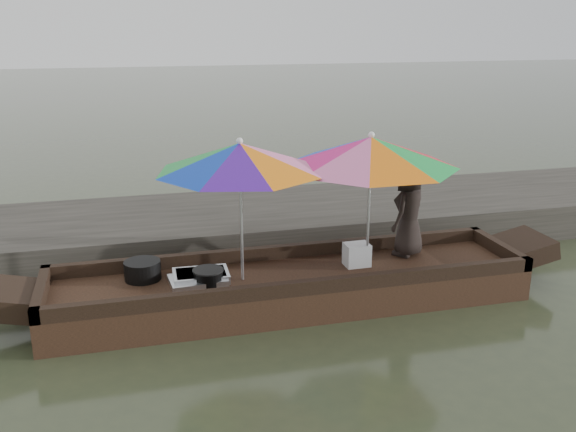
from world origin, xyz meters
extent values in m
plane|color=#343C27|center=(0.00, 0.00, 0.00)|extent=(80.00, 80.00, 0.00)
cube|color=#2D2B26|center=(0.00, 2.20, 0.25)|extent=(22.00, 2.20, 0.50)
cube|color=black|center=(0.00, 0.00, 0.17)|extent=(5.30, 1.20, 0.35)
cylinder|color=black|center=(-1.58, 0.28, 0.45)|extent=(0.39, 0.39, 0.21)
cube|color=silver|center=(-0.98, 0.10, 0.39)|extent=(0.61, 0.43, 0.09)
cube|color=silver|center=(-1.02, 0.03, 0.38)|extent=(0.62, 0.46, 0.06)
cylinder|color=black|center=(-0.91, -0.02, 0.42)|extent=(0.31, 0.31, 0.15)
cube|color=silver|center=(0.81, 0.08, 0.48)|extent=(0.28, 0.23, 0.26)
imported|color=black|center=(1.52, 0.27, 0.90)|extent=(0.64, 0.61, 1.10)
camera|label=1|loc=(-1.71, -6.37, 3.04)|focal=40.00mm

